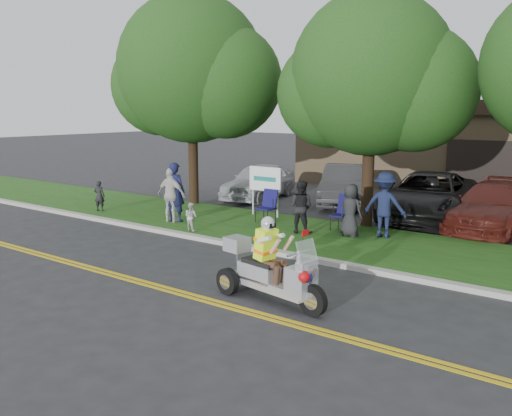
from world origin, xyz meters
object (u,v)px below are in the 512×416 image
Objects in this scene: lawn_chair_b at (268,204)px; parked_car_right at (494,206)px; spectator_adult_left at (175,192)px; spectator_adult_right at (171,195)px; parked_car_left at (345,185)px; trike_scooter at (269,272)px; spectator_adult_mid at (301,207)px; parked_car_mid at (428,196)px; parked_car_far_left at (259,181)px; lawn_chair_a at (344,210)px.

parked_car_right is at bearing 32.98° from lawn_chair_b.
spectator_adult_right is at bearing 58.11° from spectator_adult_left.
parked_car_left is (2.66, 6.51, -0.29)m from spectator_adult_left.
spectator_adult_left is 0.15m from spectator_adult_right.
trike_scooter reaches higher than lawn_chair_b.
spectator_adult_right is at bearing -145.02° from parked_car_right.
parked_car_left is (2.71, 6.63, -0.21)m from spectator_adult_right.
spectator_adult_mid is (1.68, -0.75, 0.19)m from lawn_chair_b.
parked_car_left reaches higher than parked_car_right.
trike_scooter reaches higher than parked_car_mid.
trike_scooter reaches higher than parked_car_far_left.
parked_car_left is (-1.40, 5.54, -0.11)m from spectator_adult_mid.
trike_scooter is 0.55× the size of parked_car_left.
parked_car_mid is at bearing -121.00° from spectator_adult_mid.
lawn_chair_a is 1.38m from spectator_adult_mid.
parked_car_far_left is at bearing -94.09° from spectator_adult_left.
trike_scooter is 0.59× the size of parked_car_far_left.
parked_car_far_left is 0.76× the size of parked_car_mid.
spectator_adult_left is 9.89m from parked_car_right.
spectator_adult_mid is 0.31× the size of parked_car_right.
spectator_adult_right is 0.31× the size of parked_car_mid.
spectator_adult_left is 0.39× the size of parked_car_right.
parked_car_left is (-3.72, 10.45, 0.18)m from trike_scooter.
parked_car_mid is at bearing -144.47° from spectator_adult_right.
parked_car_mid is (6.21, 5.81, -0.20)m from spectator_adult_right.
parked_car_far_left is at bearing 173.12° from parked_car_mid.
trike_scooter is 0.46× the size of parked_car_mid.
lawn_chair_b is 3.06m from spectator_adult_right.
lawn_chair_b is at bearing -58.91° from parked_car_far_left.
lawn_chair_a is 5.32m from spectator_adult_left.
parked_car_left is at bearing 5.57° from parked_car_far_left.
spectator_adult_mid is 0.36× the size of parked_car_far_left.
parked_car_mid is (3.50, -0.82, 0.01)m from parked_car_left.
parked_car_right is at bearing -141.44° from spectator_adult_mid.
spectator_adult_left reaches higher than lawn_chair_b.
parked_car_left is 0.83× the size of parked_car_mid.
parked_car_far_left is at bearing 136.60° from trike_scooter.
lawn_chair_b is 6.94m from parked_car_right.
spectator_adult_left reaches higher than spectator_adult_mid.
lawn_chair_a is 0.61× the size of spectator_adult_right.
spectator_adult_mid reaches higher than parked_car_far_left.
parked_car_right is (9.15, -0.34, -0.02)m from parked_car_far_left.
parked_car_mid is (6.16, 5.69, -0.28)m from spectator_adult_left.
trike_scooter is at bearing 108.26° from spectator_adult_mid.
parked_car_mid is at bearing 172.18° from parked_car_right.
spectator_adult_left is at bearing -117.07° from spectator_adult_right.
parked_car_far_left is 3.60m from parked_car_left.
lawn_chair_b is (-2.51, -0.34, -0.01)m from lawn_chair_a.
spectator_adult_right is 0.41× the size of parked_car_far_left.
parked_car_left is at bearing 88.46° from lawn_chair_b.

